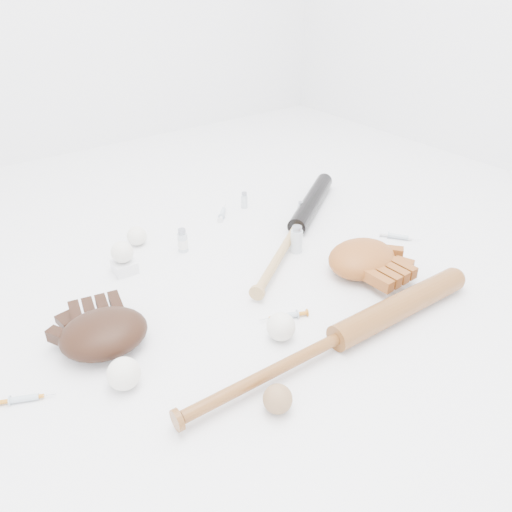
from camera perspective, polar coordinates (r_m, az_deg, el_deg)
bat_dark at (r=1.79m, az=4.70°, el=3.39°), size 0.80×0.57×0.07m
bat_wood at (r=1.30m, az=9.44°, el=-9.19°), size 0.98×0.10×0.07m
glove_dark at (r=1.33m, az=-17.01°, el=-8.39°), size 0.31×0.31×0.10m
glove_tan at (r=1.60m, az=11.99°, el=-0.23°), size 0.28×0.28×0.10m
pedestal at (r=1.63m, az=-14.79°, el=-1.19°), size 0.07×0.07×0.04m
baseball_on_pedestal at (r=1.61m, az=-15.05°, el=0.44°), size 0.07×0.07×0.07m
baseball_left at (r=1.22m, az=-14.87°, el=-12.87°), size 0.08×0.08×0.08m
baseball_upper at (r=1.77m, az=-13.47°, el=2.24°), size 0.07×0.07×0.07m
baseball_mid at (r=1.31m, az=2.88°, el=-8.07°), size 0.08×0.08×0.08m
baseball_aged at (r=1.14m, az=2.49°, el=-16.01°), size 0.07×0.07×0.07m
syringe_0 at (r=1.28m, az=-24.94°, el=-14.56°), size 0.13×0.08×0.02m
syringe_1 at (r=1.39m, az=3.38°, el=-6.85°), size 0.15×0.08×0.02m
syringe_2 at (r=1.94m, az=-3.84°, el=4.94°), size 0.12×0.13×0.02m
syringe_3 at (r=1.84m, az=15.95°, el=2.14°), size 0.11×0.14×0.02m
vial_0 at (r=1.92m, az=5.11°, el=5.33°), size 0.02×0.02×0.06m
vial_1 at (r=1.99m, az=-1.35°, el=6.41°), size 0.03×0.03×0.07m
vial_2 at (r=1.70m, az=-8.39°, el=1.79°), size 0.03×0.03×0.08m
vial_3 at (r=1.68m, az=4.66°, el=1.94°), size 0.04×0.04×0.10m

